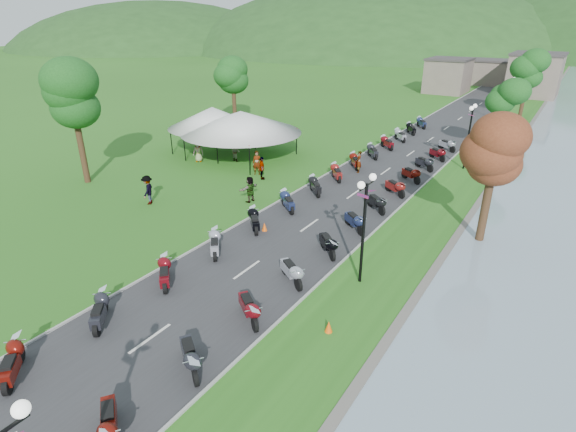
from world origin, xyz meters
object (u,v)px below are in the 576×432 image
Objects in this scene: pedestrian_b at (236,161)px; vendor_tent_main at (242,135)px; pedestrian_a at (257,174)px; pedestrian_c at (150,204)px.

vendor_tent_main is at bearing -70.26° from pedestrian_b.
pedestrian_a is at bearing 163.44° from pedestrian_b.
pedestrian_c reaches higher than pedestrian_a.
vendor_tent_main reaches higher than pedestrian_b.
pedestrian_c reaches higher than pedestrian_b.
vendor_tent_main is 4.21× the size of pedestrian_b.
pedestrian_b is 0.85× the size of pedestrian_c.
pedestrian_c is (1.43, -11.66, -2.00)m from vendor_tent_main.
pedestrian_a is 0.97× the size of pedestrian_c.
pedestrian_b is at bearing 122.52° from pedestrian_a.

